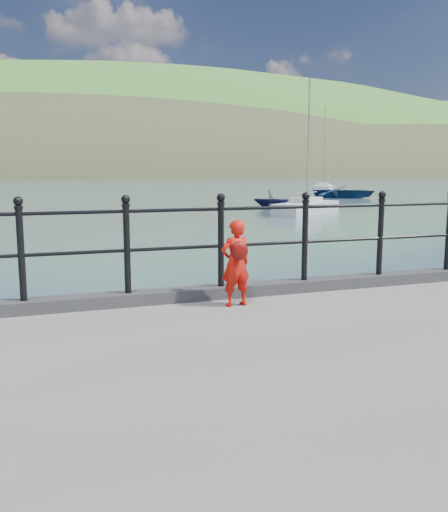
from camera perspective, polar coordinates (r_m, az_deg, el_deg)
name	(u,v)px	position (r m, az deg, el deg)	size (l,w,h in m)	color
ground	(174,372)	(7.33, -5.25, -12.08)	(600.00, 600.00, 0.00)	#2D4251
kerb	(176,295)	(6.87, -5.07, -4.12)	(60.00, 0.30, 0.15)	#28282B
railing	(175,236)	(6.74, -5.16, 2.09)	(18.11, 0.11, 1.20)	black
far_shore	(130,226)	(250.55, -9.91, 3.13)	(830.00, 200.00, 156.00)	#333A21
child	(236,263)	(6.51, 1.24, -0.70)	(0.41, 0.33, 1.05)	red
launch_blue	(344,192)	(53.10, 12.54, 6.62)	(4.10, 5.74, 1.19)	#122B4E
launch_navy	(271,199)	(37.59, 4.98, 5.96)	(2.09, 2.43, 1.28)	black
sailboat_far	(323,188)	(71.07, 10.38, 7.05)	(5.84, 7.34, 10.51)	silver
sailboat_near	(307,208)	(33.37, 8.70, 4.99)	(5.75, 4.81, 8.19)	beige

